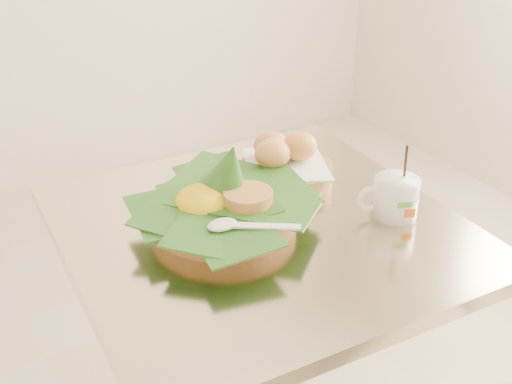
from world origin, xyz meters
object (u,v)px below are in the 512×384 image
rice_basket (224,201)px  bread_basket (284,163)px  cafe_table (261,317)px  coffee_mug (394,196)px

rice_basket → bread_basket: bearing=24.6°
rice_basket → bread_basket: (0.19, 0.08, -0.01)m
cafe_table → coffee_mug: size_ratio=5.02×
cafe_table → rice_basket: size_ratio=2.22×
cafe_table → coffee_mug: (0.23, -0.10, 0.26)m
rice_basket → coffee_mug: (0.29, -0.14, -0.01)m
cafe_table → rice_basket: (-0.06, 0.04, 0.27)m
cafe_table → coffee_mug: bearing=-22.3°
cafe_table → rice_basket: bearing=143.5°
bread_basket → coffee_mug: bearing=-64.9°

